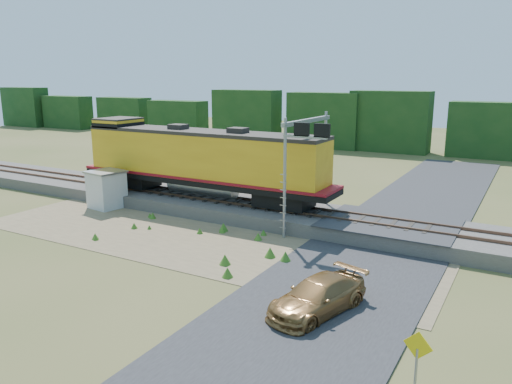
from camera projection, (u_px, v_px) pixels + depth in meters
The scene contains 12 objects.
ground at pixel (220, 249), 25.33m from camera, with size 140.00×140.00×0.00m, color #475123.
ballast at pixel (274, 214), 30.32m from camera, with size 70.00×5.00×0.80m, color slate.
rails at pixel (274, 206), 30.21m from camera, with size 70.00×1.54×0.16m.
dirt_shoulder at pixel (194, 239), 26.71m from camera, with size 26.00×8.00×0.03m, color #8C7754.
road at pixel (358, 268), 22.57m from camera, with size 7.00×66.00×0.86m.
tree_line_north at pixel (404, 126), 56.84m from camera, with size 130.00×3.00×6.50m.
weed_clumps at pixel (167, 237), 27.09m from camera, with size 15.00×6.20×0.56m, color #3B6E1F, non-canonical shape.
locomotive at pixel (198, 159), 32.36m from camera, with size 18.35×2.80×4.74m.
shed at pixel (107, 189), 32.96m from camera, with size 2.41×2.41×2.50m.
signal_gantry at pixel (308, 144), 27.63m from camera, with size 2.56×6.20×6.47m.
road_sign at pixel (417, 361), 12.73m from camera, with size 0.77×0.19×2.26m.
car at pixel (318, 296), 18.32m from camera, with size 1.80×4.43×1.29m, color #9D6E3A.
Camera 1 is at (13.46, -19.99, 8.51)m, focal length 35.00 mm.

